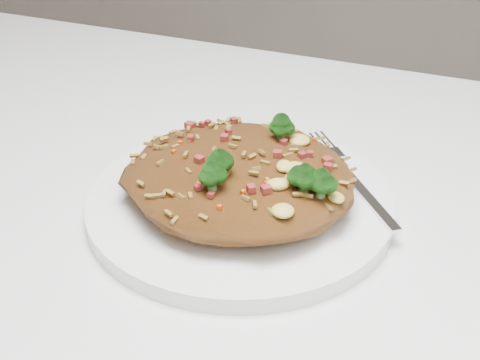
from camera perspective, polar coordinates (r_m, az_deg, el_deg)
name	(u,v)px	position (r m, az deg, el deg)	size (l,w,h in m)	color
dining_table	(282,357)	(0.55, 3.59, -14.85)	(1.20, 0.80, 0.75)	silver
plate	(240,203)	(0.54, 0.00, -1.98)	(0.25, 0.25, 0.01)	white
fried_rice	(241,169)	(0.52, 0.07, 0.96)	(0.18, 0.17, 0.06)	brown
fork	(354,181)	(0.56, 9.69, -0.10)	(0.11, 0.14, 0.00)	silver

